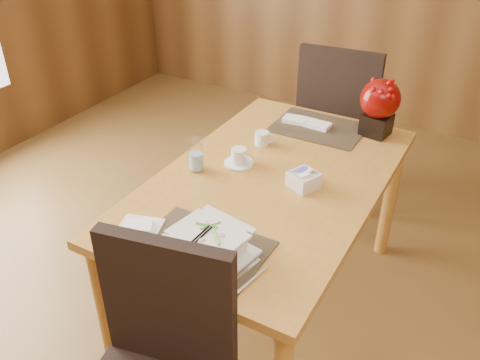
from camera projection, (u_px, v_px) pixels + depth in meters
The scene contains 12 objects.
dining_table at pixel (270, 196), 2.24m from camera, with size 0.90×1.50×0.75m.
placemat_near at pixel (201, 249), 1.79m from camera, with size 0.45×0.33×0.01m, color black.
placemat_far at pixel (319, 128), 2.60m from camera, with size 0.45×0.33×0.01m, color black.
soup_setting at pixel (208, 246), 1.72m from camera, with size 0.31×0.31×0.11m.
coffee_cup at pixel (239, 158), 2.27m from camera, with size 0.13×0.13×0.08m.
water_glass at pixel (196, 155), 2.21m from camera, with size 0.07×0.07×0.15m, color silver.
creamer_jug at pixel (262, 138), 2.43m from camera, with size 0.09×0.09×0.06m, color silver, non-canonical shape.
sugar_caddy at pixel (303, 180), 2.12m from camera, with size 0.11×0.11×0.07m, color silver.
berry_decor at pixel (379, 104), 2.46m from camera, with size 0.19×0.19×0.29m.
napkins_far at pixel (308, 123), 2.61m from camera, with size 0.25×0.09×0.02m, color white, non-canonical shape.
bread_plate at pixel (139, 230), 1.87m from camera, with size 0.16×0.16×0.01m, color silver.
far_chair at pixel (340, 118), 3.08m from camera, with size 0.53×0.53×1.05m.
Camera 1 is at (0.80, -1.09, 1.91)m, focal length 38.00 mm.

